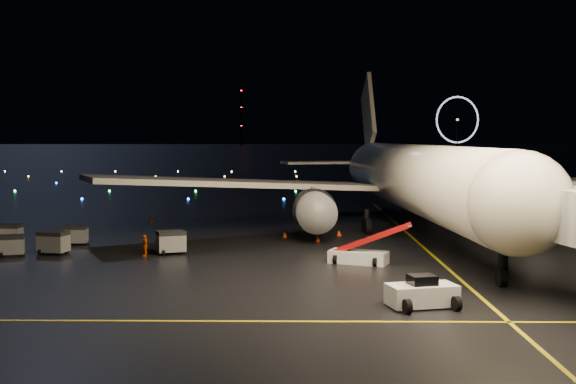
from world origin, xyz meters
The scene contains 19 objects.
ground centered at (0.00, 300.00, 0.00)m, with size 2000.00×2000.00×0.00m, color black.
lane_centre centered at (12.00, 15.00, 0.01)m, with size 0.25×80.00×0.02m, color #D8BD0C.
lane_cross centered at (-5.00, -10.00, 0.01)m, with size 60.00×0.25×0.02m, color #D8BD0C.
airliner centered at (12.39, 26.55, 9.05)m, with size 63.91×60.71×18.11m, color silver, non-canonical shape.
pushback_tug centered at (8.12, -6.65, 0.90)m, with size 3.78×1.98×1.80m, color silver.
belt_loader centered at (5.74, 7.14, 1.54)m, with size 6.34×1.73×3.08m, color silver, non-canonical shape.
crew_c centered at (-10.96, 10.32, 0.85)m, with size 1.00×0.42×1.70m, color #FD5400.
safety_cone_0 centered at (3.00, 18.76, 0.28)m, with size 0.49×0.49×0.56m, color #FF3E0B.
safety_cone_1 centered at (5.17, 22.49, 0.26)m, with size 0.46×0.46×0.52m, color #FF3E0B.
safety_cone_2 centered at (-0.02, 21.25, 0.26)m, with size 0.46×0.46×0.52m, color #FF3E0B.
safety_cone_3 centered at (-15.29, 33.88, 0.24)m, with size 0.43×0.43×0.49m, color #FF3E0B.
ferris_wheel centered at (170.00, 720.00, 26.00)m, with size 50.00×4.00×52.00m, color black, non-canonical shape.
radio_mast centered at (-60.00, 740.00, 32.00)m, with size 1.80×1.80×64.00m, color black.
taxiway_lights centered at (0.00, 106.00, 0.18)m, with size 164.00×92.00×0.36m, color black, non-canonical shape.
baggage_cart_0 centered at (-9.08, 11.41, 0.94)m, with size 2.21×1.55×1.88m, color gray.
baggage_cart_1 centered at (-18.39, 16.44, 0.83)m, with size 1.96×1.37×1.67m, color gray.
baggage_cart_2 centered at (-18.54, 11.11, 0.93)m, with size 2.20×1.54×1.87m, color gray.
baggage_cart_3 centered at (-24.23, 16.19, 0.91)m, with size 2.15×1.50×1.82m, color gray.
baggage_cart_4 centered at (-21.61, 10.19, 0.84)m, with size 1.97×1.38×1.67m, color gray.
Camera 1 is at (1.18, -46.35, 9.43)m, focal length 45.00 mm.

